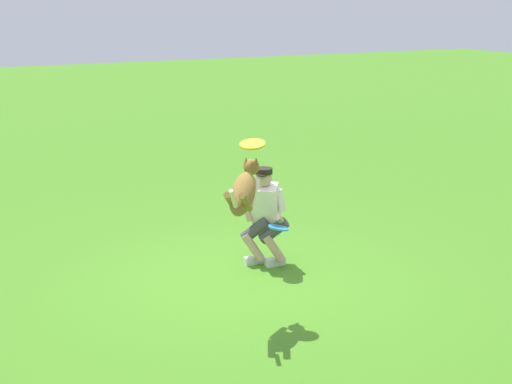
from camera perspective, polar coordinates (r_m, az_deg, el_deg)
ground_plane at (r=9.16m, az=-0.66°, el=-6.82°), size 60.00×60.00×0.00m
person at (r=9.48m, az=0.67°, el=-1.60°), size 0.60×0.71×1.29m
dog at (r=7.62m, az=-0.94°, el=0.08°), size 0.69×0.82×0.56m
frisbee_flying at (r=7.74m, az=-0.27°, el=3.67°), size 0.37×0.37×0.09m
frisbee_held at (r=9.18m, az=1.73°, el=-2.74°), size 0.31×0.32×0.08m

